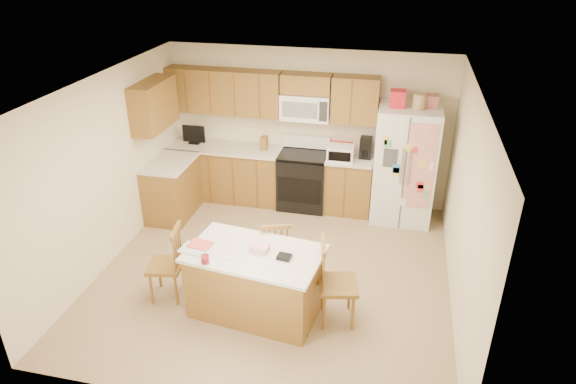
% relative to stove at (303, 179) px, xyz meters
% --- Properties ---
extents(ground, '(4.50, 4.50, 0.00)m').
position_rel_stove_xyz_m(ground, '(0.00, -1.94, -0.47)').
color(ground, '#907D5F').
rests_on(ground, ground).
extents(room_shell, '(4.60, 4.60, 2.52)m').
position_rel_stove_xyz_m(room_shell, '(0.00, -1.94, 0.97)').
color(room_shell, beige).
rests_on(room_shell, ground).
extents(cabinetry, '(3.36, 1.56, 2.15)m').
position_rel_stove_xyz_m(cabinetry, '(-0.98, -0.15, 0.44)').
color(cabinetry, olive).
rests_on(cabinetry, ground).
extents(stove, '(0.76, 0.65, 1.13)m').
position_rel_stove_xyz_m(stove, '(0.00, 0.00, 0.00)').
color(stove, black).
rests_on(stove, ground).
extents(refrigerator, '(0.90, 0.79, 2.04)m').
position_rel_stove_xyz_m(refrigerator, '(1.57, -0.06, 0.45)').
color(refrigerator, white).
rests_on(refrigerator, ground).
extents(island, '(1.65, 1.07, 0.92)m').
position_rel_stove_xyz_m(island, '(-0.03, -2.74, -0.05)').
color(island, olive).
rests_on(island, ground).
extents(windsor_chair_left, '(0.46, 0.48, 0.97)m').
position_rel_stove_xyz_m(windsor_chair_left, '(-1.14, -2.70, -0.01)').
color(windsor_chair_left, olive).
rests_on(windsor_chair_left, ground).
extents(windsor_chair_back, '(0.50, 0.48, 0.92)m').
position_rel_stove_xyz_m(windsor_chair_back, '(0.06, -2.14, -0.04)').
color(windsor_chair_back, olive).
rests_on(windsor_chair_back, ground).
extents(windsor_chair_right, '(0.52, 0.53, 1.05)m').
position_rel_stove_xyz_m(windsor_chair_right, '(0.90, -2.68, 0.02)').
color(windsor_chair_right, olive).
rests_on(windsor_chair_right, ground).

